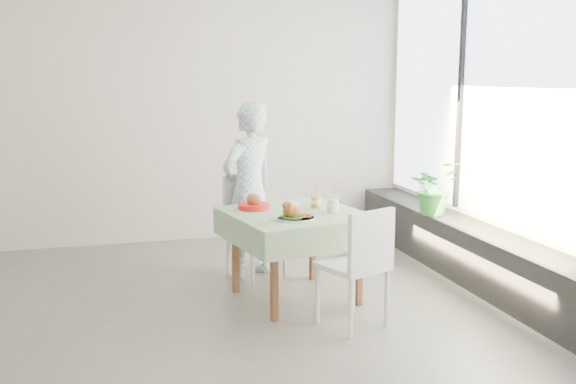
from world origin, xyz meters
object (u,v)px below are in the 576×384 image
object	(u,v)px
diner	(249,190)
potted_plant	(434,188)
cafe_table	(295,245)
juice_cup_orange	(316,201)
chair_far	(255,245)
chair_near	(353,289)
main_dish	(294,213)

from	to	relation	value
diner	potted_plant	size ratio (longest dim) A/B	3.05
cafe_table	juice_cup_orange	xyz separation A→B (m)	(0.22, 0.12, 0.34)
chair_far	chair_near	world-z (taller)	chair_far
chair_far	potted_plant	size ratio (longest dim) A/B	1.76
main_dish	juice_cup_orange	distance (m)	0.51
chair_far	potted_plant	xyz separation A→B (m)	(1.77, -0.10, 0.48)
diner	juice_cup_orange	bearing A→B (deg)	94.96
cafe_table	chair_near	size ratio (longest dim) A/B	1.36
main_dish	potted_plant	world-z (taller)	potted_plant
cafe_table	diner	distance (m)	0.84
main_dish	juice_cup_orange	xyz separation A→B (m)	(0.31, 0.40, 0.01)
diner	potted_plant	distance (m)	1.83
chair_far	potted_plant	distance (m)	1.84
chair_far	potted_plant	bearing A→B (deg)	-3.19
cafe_table	potted_plant	bearing A→B (deg)	21.64
juice_cup_orange	potted_plant	bearing A→B (deg)	20.26
potted_plant	diner	bearing A→B (deg)	177.03
chair_far	chair_near	xyz separation A→B (m)	(0.43, -1.41, -0.01)
chair_far	diner	distance (m)	0.52
juice_cup_orange	potted_plant	world-z (taller)	potted_plant
juice_cup_orange	cafe_table	bearing A→B (deg)	-150.22
chair_far	main_dish	xyz separation A→B (m)	(0.09, -1.01, 0.50)
chair_near	main_dish	xyz separation A→B (m)	(-0.35, 0.40, 0.51)
diner	potted_plant	world-z (taller)	diner
juice_cup_orange	potted_plant	distance (m)	1.47
cafe_table	diner	world-z (taller)	diner
cafe_table	juice_cup_orange	size ratio (longest dim) A/B	4.58
main_dish	juice_cup_orange	bearing A→B (deg)	52.32
cafe_table	potted_plant	world-z (taller)	potted_plant
chair_near	potted_plant	world-z (taller)	potted_plant
main_dish	cafe_table	bearing A→B (deg)	71.44
cafe_table	chair_near	xyz separation A→B (m)	(0.25, -0.68, -0.18)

